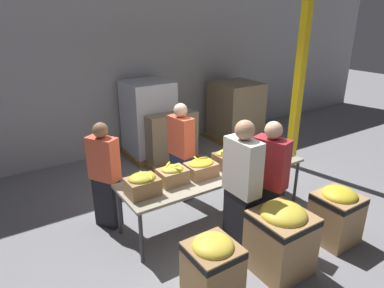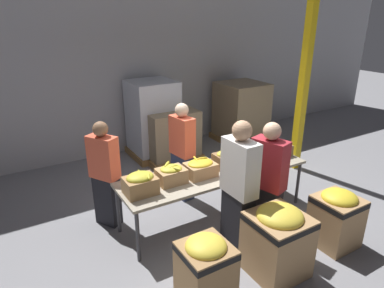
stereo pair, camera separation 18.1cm
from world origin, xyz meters
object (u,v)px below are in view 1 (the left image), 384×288
object	(u,v)px
sorting_table	(215,174)
donation_bin_2	(336,213)
banana_box_2	(201,168)
donation_bin_0	(212,270)
banana_box_0	(143,184)
pallet_stack_1	(236,112)
donation_bin_1	(281,236)
banana_box_4	(251,151)
volunteer_0	(181,153)
pallet_stack_0	(149,120)
banana_box_5	(275,147)
volunteer_1	(269,183)
banana_box_1	(173,174)
pallet_stack_2	(164,135)
support_pillar	(301,67)
volunteer_2	(105,177)
banana_box_3	(228,158)
volunteer_3	(241,189)

from	to	relation	value
sorting_table	donation_bin_2	world-z (taller)	donation_bin_2
banana_box_2	donation_bin_0	distance (m)	1.63
banana_box_0	pallet_stack_1	distance (m)	4.45
donation_bin_1	banana_box_4	bearing A→B (deg)	61.35
volunteer_0	donation_bin_1	distance (m)	2.18
donation_bin_0	pallet_stack_0	distance (m)	4.28
donation_bin_1	pallet_stack_1	xyz separation A→B (m)	(2.50, 3.86, 0.22)
banana_box_5	volunteer_1	world-z (taller)	volunteer_1
banana_box_0	pallet_stack_1	size ratio (longest dim) A/B	0.29
banana_box_1	donation_bin_1	distance (m)	1.60
donation_bin_1	volunteer_1	bearing A→B (deg)	60.50
volunteer_0	donation_bin_0	size ratio (longest dim) A/B	1.94
volunteer_1	donation_bin_2	xyz separation A→B (m)	(0.74, -0.56, -0.42)
pallet_stack_2	support_pillar	bearing A→B (deg)	-41.78
sorting_table	banana_box_1	distance (m)	0.74
volunteer_2	pallet_stack_1	distance (m)	4.31
banana_box_1	donation_bin_0	world-z (taller)	banana_box_1
volunteer_1	pallet_stack_0	xyz separation A→B (m)	(-0.03, 3.50, -0.03)
volunteer_0	donation_bin_0	distance (m)	2.37
banana_box_3	pallet_stack_0	bearing A→B (deg)	90.29
volunteer_2	donation_bin_2	xyz separation A→B (m)	(2.45, -2.03, -0.36)
sorting_table	pallet_stack_0	world-z (taller)	pallet_stack_0
volunteer_3	pallet_stack_2	distance (m)	3.32
banana_box_1	support_pillar	bearing A→B (deg)	11.66
banana_box_3	donation_bin_0	xyz separation A→B (m)	(-1.30, -1.41, -0.46)
donation_bin_1	support_pillar	distance (m)	3.54
support_pillar	pallet_stack_0	world-z (taller)	support_pillar
volunteer_3	donation_bin_0	xyz separation A→B (m)	(-0.84, -0.56, -0.44)
volunteer_0	volunteer_3	world-z (taller)	volunteer_3
banana_box_3	donation_bin_1	size ratio (longest dim) A/B	0.48
sorting_table	volunteer_3	distance (m)	0.86
banana_box_1	volunteer_0	distance (m)	0.97
banana_box_1	volunteer_3	xyz separation A→B (m)	(0.51, -0.83, -0.01)
banana_box_0	donation_bin_1	xyz separation A→B (m)	(1.15, -1.32, -0.44)
banana_box_3	sorting_table	bearing A→B (deg)	-172.32
volunteer_3	donation_bin_0	bearing A→B (deg)	122.79
banana_box_1	banana_box_4	distance (m)	1.44
pallet_stack_2	volunteer_1	bearing A→B (deg)	-93.14
volunteer_1	banana_box_0	bearing A→B (deg)	46.83
banana_box_2	support_pillar	distance (m)	2.98
donation_bin_0	pallet_stack_0	size ratio (longest dim) A/B	0.52
support_pillar	pallet_stack_1	distance (m)	2.25
pallet_stack_0	banana_box_3	bearing A→B (deg)	-89.71
banana_box_2	volunteer_0	distance (m)	0.81
volunteer_3	pallet_stack_0	size ratio (longest dim) A/B	1.09
banana_box_1	support_pillar	world-z (taller)	support_pillar
support_pillar	donation_bin_1	bearing A→B (deg)	-140.50
volunteer_1	donation_bin_0	xyz separation A→B (m)	(-1.32, -0.56, -0.39)
banana_box_4	pallet_stack_0	distance (m)	2.71
banana_box_2	banana_box_5	bearing A→B (deg)	0.19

